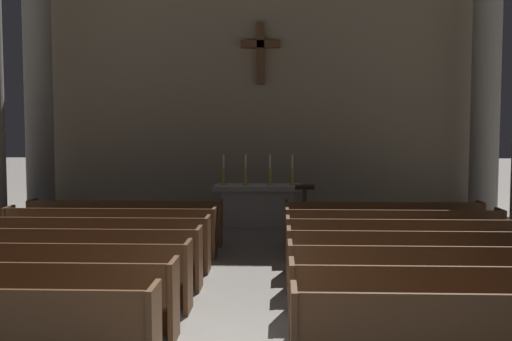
{
  "coord_description": "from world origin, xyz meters",
  "views": [
    {
      "loc": [
        0.54,
        -5.86,
        2.5
      ],
      "look_at": [
        0.0,
        8.14,
        1.45
      ],
      "focal_mm": 43.37,
      "sensor_mm": 36.0,
      "label": 1
    }
  ],
  "objects_px": {
    "column_right_fourth": "(486,83)",
    "pew_right_row_2": "(465,304)",
    "candlestick_inner_right": "(270,175)",
    "pew_left_row_6": "(111,232)",
    "pew_left_row_2": "(6,299)",
    "pew_right_row_3": "(440,279)",
    "pew_right_row_5": "(405,246)",
    "candlestick_outer_left": "(224,175)",
    "pew_left_row_3": "(43,275)",
    "pew_left_row_5": "(93,243)",
    "altar": "(258,204)",
    "column_left_fourth": "(38,84)",
    "pew_right_row_7": "(383,224)",
    "pew_right_row_4": "(420,260)",
    "pew_left_row_7": "(126,223)",
    "lectern": "(305,210)",
    "candlestick_outer_right": "(292,175)",
    "pew_left_row_4": "(71,257)",
    "pew_right_row_1": "(500,338)",
    "pew_right_row_6": "(393,234)",
    "candlestick_inner_left": "(246,175)"
  },
  "relations": [
    {
      "from": "pew_left_row_6",
      "to": "lectern",
      "type": "relative_size",
      "value": 3.45
    },
    {
      "from": "pew_left_row_2",
      "to": "candlestick_inner_right",
      "type": "distance_m",
      "value": 8.79
    },
    {
      "from": "candlestick_inner_right",
      "to": "pew_right_row_4",
      "type": "bearing_deg",
      "value": -68.77
    },
    {
      "from": "pew_left_row_2",
      "to": "pew_right_row_7",
      "type": "height_order",
      "value": "same"
    },
    {
      "from": "pew_right_row_2",
      "to": "candlestick_inner_left",
      "type": "relative_size",
      "value": 5.32
    },
    {
      "from": "pew_left_row_6",
      "to": "pew_right_row_4",
      "type": "relative_size",
      "value": 1.0
    },
    {
      "from": "pew_left_row_3",
      "to": "pew_left_row_5",
      "type": "relative_size",
      "value": 1.0
    },
    {
      "from": "pew_right_row_6",
      "to": "pew_right_row_7",
      "type": "height_order",
      "value": "same"
    },
    {
      "from": "pew_left_row_2",
      "to": "pew_left_row_4",
      "type": "distance_m",
      "value": 2.23
    },
    {
      "from": "pew_right_row_5",
      "to": "candlestick_outer_left",
      "type": "distance_m",
      "value": 6.07
    },
    {
      "from": "pew_right_row_1",
      "to": "pew_right_row_4",
      "type": "xyz_separation_m",
      "value": [
        0.0,
        3.35,
        0.0
      ]
    },
    {
      "from": "pew_left_row_4",
      "to": "pew_right_row_5",
      "type": "height_order",
      "value": "same"
    },
    {
      "from": "candlestick_inner_right",
      "to": "pew_left_row_6",
      "type": "bearing_deg",
      "value": -127.81
    },
    {
      "from": "pew_left_row_2",
      "to": "column_left_fourth",
      "type": "relative_size",
      "value": 0.55
    },
    {
      "from": "pew_right_row_5",
      "to": "pew_right_row_2",
      "type": "bearing_deg",
      "value": -90.0
    },
    {
      "from": "pew_left_row_6",
      "to": "candlestick_inner_left",
      "type": "distance_m",
      "value": 4.52
    },
    {
      "from": "pew_left_row_7",
      "to": "altar",
      "type": "xyz_separation_m",
      "value": [
        2.64,
        2.67,
        0.06
      ]
    },
    {
      "from": "candlestick_outer_left",
      "to": "pew_right_row_6",
      "type": "bearing_deg",
      "value": -47.35
    },
    {
      "from": "candlestick_outer_left",
      "to": "candlestick_outer_right",
      "type": "height_order",
      "value": "same"
    },
    {
      "from": "pew_left_row_6",
      "to": "pew_right_row_5",
      "type": "bearing_deg",
      "value": -11.94
    },
    {
      "from": "pew_right_row_6",
      "to": "pew_right_row_7",
      "type": "xyz_separation_m",
      "value": [
        0.0,
        1.12,
        0.0
      ]
    },
    {
      "from": "pew_right_row_1",
      "to": "pew_right_row_3",
      "type": "bearing_deg",
      "value": 90.0
    },
    {
      "from": "pew_left_row_7",
      "to": "candlestick_outer_left",
      "type": "relative_size",
      "value": 5.32
    },
    {
      "from": "pew_right_row_5",
      "to": "column_left_fourth",
      "type": "height_order",
      "value": "column_left_fourth"
    },
    {
      "from": "pew_right_row_3",
      "to": "pew_right_row_7",
      "type": "distance_m",
      "value": 4.46
    },
    {
      "from": "pew_left_row_5",
      "to": "altar",
      "type": "distance_m",
      "value": 5.57
    },
    {
      "from": "pew_right_row_3",
      "to": "candlestick_inner_right",
      "type": "xyz_separation_m",
      "value": [
        -2.34,
        7.14,
        0.78
      ]
    },
    {
      "from": "pew_right_row_7",
      "to": "candlestick_inner_right",
      "type": "distance_m",
      "value": 3.63
    },
    {
      "from": "pew_left_row_4",
      "to": "pew_left_row_7",
      "type": "distance_m",
      "value": 3.35
    },
    {
      "from": "pew_left_row_3",
      "to": "lectern",
      "type": "distance_m",
      "value": 7.02
    },
    {
      "from": "altar",
      "to": "column_left_fourth",
      "type": "bearing_deg",
      "value": 171.9
    },
    {
      "from": "pew_right_row_2",
      "to": "candlestick_outer_right",
      "type": "distance_m",
      "value": 8.48
    },
    {
      "from": "pew_left_row_4",
      "to": "candlestick_inner_right",
      "type": "relative_size",
      "value": 5.32
    },
    {
      "from": "pew_left_row_5",
      "to": "column_right_fourth",
      "type": "xyz_separation_m",
      "value": [
        8.41,
        5.72,
        3.08
      ]
    },
    {
      "from": "candlestick_inner_right",
      "to": "pew_right_row_1",
      "type": "bearing_deg",
      "value": -75.98
    },
    {
      "from": "pew_left_row_2",
      "to": "pew_right_row_3",
      "type": "relative_size",
      "value": 1.0
    },
    {
      "from": "column_right_fourth",
      "to": "pew_right_row_2",
      "type": "bearing_deg",
      "value": -109.04
    },
    {
      "from": "pew_left_row_7",
      "to": "lectern",
      "type": "distance_m",
      "value": 4.03
    },
    {
      "from": "pew_right_row_5",
      "to": "lectern",
      "type": "height_order",
      "value": "lectern"
    },
    {
      "from": "pew_left_row_7",
      "to": "candlestick_outer_left",
      "type": "bearing_deg",
      "value": 56.19
    },
    {
      "from": "pew_left_row_3",
      "to": "altar",
      "type": "height_order",
      "value": "altar"
    },
    {
      "from": "pew_right_row_2",
      "to": "altar",
      "type": "bearing_deg",
      "value": 107.73
    },
    {
      "from": "pew_left_row_5",
      "to": "candlestick_outer_right",
      "type": "relative_size",
      "value": 5.32
    },
    {
      "from": "pew_left_row_2",
      "to": "pew_right_row_3",
      "type": "distance_m",
      "value": 5.39
    },
    {
      "from": "pew_right_row_4",
      "to": "pew_right_row_7",
      "type": "xyz_separation_m",
      "value": [
        0.0,
        3.35,
        0.0
      ]
    },
    {
      "from": "column_right_fourth",
      "to": "candlestick_outer_right",
      "type": "relative_size",
      "value": 9.73
    },
    {
      "from": "column_right_fourth",
      "to": "candlestick_outer_left",
      "type": "relative_size",
      "value": 9.73
    },
    {
      "from": "pew_right_row_1",
      "to": "candlestick_inner_left",
      "type": "xyz_separation_m",
      "value": [
        -2.94,
        9.37,
        0.78
      ]
    },
    {
      "from": "pew_right_row_6",
      "to": "lectern",
      "type": "height_order",
      "value": "lectern"
    },
    {
      "from": "pew_left_row_4",
      "to": "pew_left_row_7",
      "type": "height_order",
      "value": "same"
    }
  ]
}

